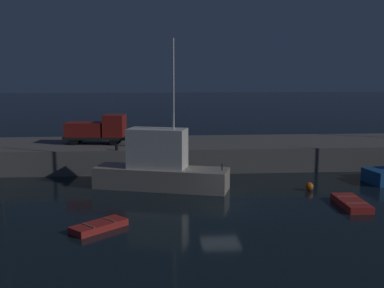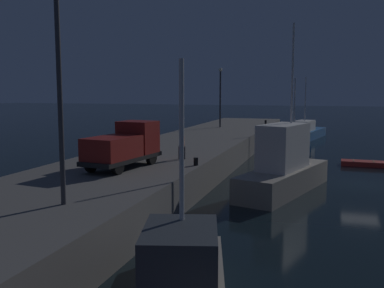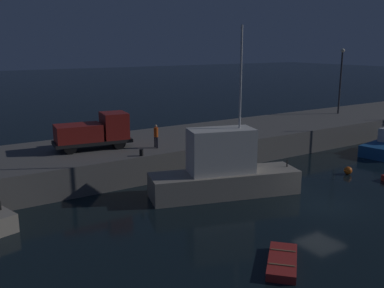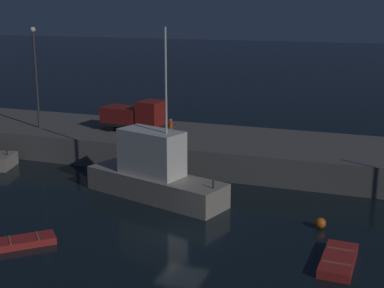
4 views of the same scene
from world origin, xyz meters
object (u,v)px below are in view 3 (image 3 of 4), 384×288
(utility_truck, at_px, (95,132))
(dockworker, at_px, (156,135))
(fishing_trawler_red, at_px, (223,171))
(lamp_post_east, at_px, (341,76))
(rowboat_white_mid, at_px, (282,262))
(mooring_buoy_near, at_px, (348,170))
(bollard_west, at_px, (141,153))

(utility_truck, bearing_deg, dockworker, -29.32)
(utility_truck, xyz_separation_m, dockworker, (3.95, -2.22, -0.28))
(fishing_trawler_red, bearing_deg, lamp_post_east, 22.83)
(dockworker, bearing_deg, utility_truck, 150.68)
(fishing_trawler_red, distance_m, rowboat_white_mid, 9.77)
(utility_truck, distance_m, dockworker, 4.54)
(fishing_trawler_red, relative_size, dockworker, 6.15)
(mooring_buoy_near, bearing_deg, bollard_west, 155.77)
(rowboat_white_mid, height_order, dockworker, dockworker)
(rowboat_white_mid, height_order, mooring_buoy_near, mooring_buoy_near)
(fishing_trawler_red, bearing_deg, mooring_buoy_near, -8.05)
(rowboat_white_mid, bearing_deg, lamp_post_east, 34.97)
(mooring_buoy_near, distance_m, dockworker, 14.89)
(rowboat_white_mid, relative_size, utility_truck, 0.54)
(lamp_post_east, distance_m, dockworker, 25.62)
(mooring_buoy_near, distance_m, utility_truck, 19.40)
(fishing_trawler_red, height_order, dockworker, fishing_trawler_red)
(rowboat_white_mid, relative_size, lamp_post_east, 0.44)
(utility_truck, height_order, dockworker, utility_truck)
(bollard_west, bearing_deg, lamp_post_east, 10.59)
(mooring_buoy_near, relative_size, dockworker, 0.35)
(dockworker, bearing_deg, lamp_post_east, 7.94)
(lamp_post_east, height_order, utility_truck, lamp_post_east)
(mooring_buoy_near, distance_m, lamp_post_east, 18.32)
(lamp_post_east, distance_m, bollard_west, 27.96)
(rowboat_white_mid, bearing_deg, mooring_buoy_near, 27.74)
(bollard_west, bearing_deg, fishing_trawler_red, -54.57)
(fishing_trawler_red, relative_size, lamp_post_east, 1.52)
(fishing_trawler_red, relative_size, mooring_buoy_near, 17.73)
(utility_truck, bearing_deg, rowboat_white_mid, -83.71)
(fishing_trawler_red, xyz_separation_m, bollard_west, (-3.49, 4.90, 0.69))
(mooring_buoy_near, bearing_deg, rowboat_white_mid, -152.26)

